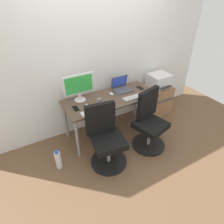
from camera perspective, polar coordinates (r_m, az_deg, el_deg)
ground_plane at (r=3.60m, az=-0.39°, el=-5.69°), size 5.28×5.28×0.00m
back_wall at (r=3.28m, az=-4.01°, el=16.18°), size 4.40×0.04×2.60m
desk at (r=3.23m, az=-0.44°, el=3.05°), size 1.52×0.64×0.71m
office_chair_left at (r=2.82m, az=-1.80°, el=-7.67°), size 0.54×0.54×0.94m
office_chair_right at (r=3.17m, az=10.66°, el=-2.98°), size 0.54×0.54×0.94m
side_cabinet at (r=4.08m, az=12.68°, el=3.63°), size 0.46×0.47×0.59m
printer at (r=3.89m, az=13.44°, el=8.88°), size 0.38×0.40×0.24m
water_bottle_on_floor at (r=3.01m, az=-15.26°, el=-13.15°), size 0.09×0.09×0.31m
desktop_monitor at (r=3.06m, az=-9.58°, el=7.47°), size 0.48×0.18×0.43m
open_laptop at (r=3.43m, az=2.76°, el=7.32°), size 0.31×0.26×0.23m
keyboard_by_monitor at (r=2.85m, az=-5.67°, el=0.07°), size 0.34×0.12×0.02m
keyboard_by_laptop at (r=3.21m, az=6.03°, el=4.21°), size 0.34×0.12×0.02m
mouse_by_monitor at (r=3.28m, az=-0.23°, el=5.28°), size 0.06×0.10×0.03m
mouse_by_laptop at (r=2.99m, az=-7.24°, el=1.87°), size 0.06×0.10×0.03m
coffee_mug at (r=2.92m, az=-1.50°, el=2.04°), size 0.08×0.08×0.09m
pen_cup at (r=2.99m, az=-3.71°, el=2.93°), size 0.07×0.07×0.10m
phone_near_monitor at (r=3.54m, az=8.11°, el=6.93°), size 0.07×0.14×0.01m
phone_near_laptop at (r=2.97m, az=-10.43°, el=1.02°), size 0.07×0.14×0.01m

